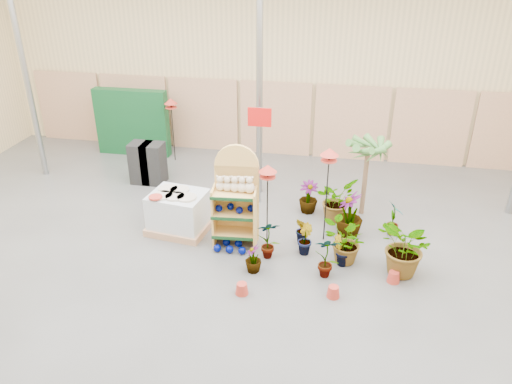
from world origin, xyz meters
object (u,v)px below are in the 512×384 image
display_shelf (236,200)px  bird_table_front (268,171)px  pallet_stack (179,212)px  potted_plant_2 (345,243)px

display_shelf → bird_table_front: (0.59, 0.06, 0.62)m
display_shelf → pallet_stack: size_ratio=1.56×
display_shelf → potted_plant_2: bearing=-14.9°
pallet_stack → potted_plant_2: 3.36m
potted_plant_2 → pallet_stack: bearing=170.5°
pallet_stack → potted_plant_2: (3.32, -0.55, 0.01)m
bird_table_front → potted_plant_2: 1.90m
bird_table_front → potted_plant_2: bearing=-15.9°
display_shelf → bird_table_front: size_ratio=1.20×
pallet_stack → potted_plant_2: bearing=-1.7°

